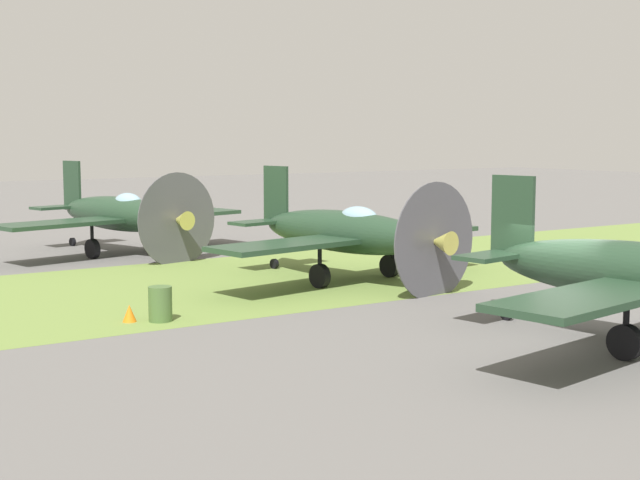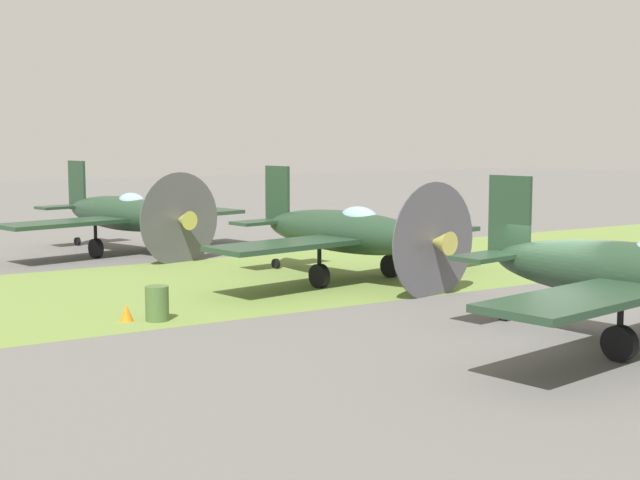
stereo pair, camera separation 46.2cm
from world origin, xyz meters
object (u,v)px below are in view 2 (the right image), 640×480
at_px(airplane_wingman, 348,232).
at_px(fuel_drum, 157,303).
at_px(airplane_trail, 125,214).
at_px(runway_marker_cone, 126,313).

xyz_separation_m(airplane_wingman, fuel_drum, (7.71, 2.66, -1.15)).
height_order(airplane_trail, runway_marker_cone, airplane_trail).
relative_size(airplane_wingman, airplane_trail, 1.00).
distance_m(fuel_drum, runway_marker_cone, 0.81).
height_order(airplane_wingman, airplane_trail, airplane_wingman).
bearing_deg(airplane_wingman, fuel_drum, 9.42).
xyz_separation_m(airplane_wingman, airplane_trail, (3.63, -10.54, -0.01)).
bearing_deg(airplane_trail, fuel_drum, 59.84).
bearing_deg(fuel_drum, airplane_trail, -107.17).
distance_m(airplane_wingman, airplane_trail, 11.14).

